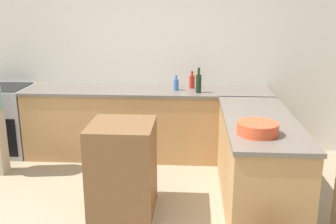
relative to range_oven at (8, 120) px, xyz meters
name	(u,v)px	position (x,y,z in m)	size (l,w,h in m)	color
wall_back	(150,52)	(1.90, 0.36, 0.89)	(8.00, 0.06, 2.70)	white
counter_back	(148,123)	(1.90, 0.00, 0.00)	(3.18, 0.69, 0.91)	tan
counter_peninsula	(257,161)	(3.14, -1.23, 0.00)	(0.69, 1.84, 0.91)	tan
range_oven	(8,120)	(0.00, 0.00, 0.00)	(0.61, 0.67, 0.92)	#ADADB2
island_table	(123,168)	(1.83, -1.45, -0.01)	(0.61, 0.64, 0.89)	brown
mixing_bowl	(258,128)	(3.04, -1.72, 0.50)	(0.35, 0.35, 0.10)	#DB512D
hot_sauce_bottle	(192,81)	(2.48, 0.12, 0.54)	(0.07, 0.07, 0.23)	red
wine_bottle_dark	(199,83)	(2.56, -0.14, 0.57)	(0.07, 0.07, 0.31)	black
water_bottle_blue	(176,84)	(2.28, -0.02, 0.53)	(0.07, 0.07, 0.19)	#386BB7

